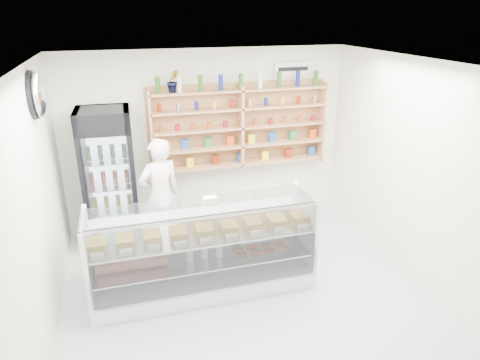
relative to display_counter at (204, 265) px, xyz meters
name	(u,v)px	position (x,y,z in m)	size (l,w,h in m)	color
room	(257,202)	(0.50, -0.56, 1.06)	(5.00, 5.00, 5.00)	#B1B2B6
display_counter	(204,265)	(0.00, 0.00, 0.00)	(2.74, 0.82, 1.19)	white
shop_worker	(160,195)	(-0.38, 1.18, 0.51)	(0.62, 0.40, 1.69)	white
drinks_cooler	(110,178)	(-1.06, 1.57, 0.70)	(0.76, 0.74, 2.06)	black
wall_shelving	(241,127)	(1.00, 1.78, 1.26)	(2.84, 0.28, 1.33)	tan
potted_plant	(173,81)	(-0.03, 1.78, 2.03)	(0.18, 0.15, 0.33)	#1E6626
security_mirror	(38,95)	(-1.67, 0.64, 2.11)	(0.15, 0.50, 0.50)	silver
wall_sign	(293,69)	(1.90, 1.91, 2.11)	(0.62, 0.03, 0.20)	white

